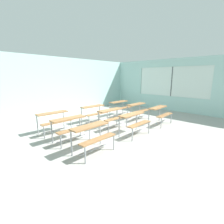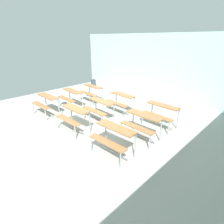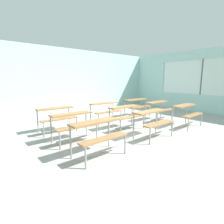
{
  "view_description": "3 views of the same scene",
  "coord_description": "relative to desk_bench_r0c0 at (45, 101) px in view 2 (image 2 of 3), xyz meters",
  "views": [
    {
      "loc": [
        -4.34,
        -3.59,
        2.01
      ],
      "look_at": [
        0.03,
        0.6,
        0.66
      ],
      "focal_mm": 25.79,
      "sensor_mm": 36.0,
      "label": 1
    },
    {
      "loc": [
        4.55,
        -3.25,
        2.77
      ],
      "look_at": [
        0.59,
        0.75,
        0.45
      ],
      "focal_mm": 28.69,
      "sensor_mm": 36.0,
      "label": 2
    },
    {
      "loc": [
        -3.8,
        -3.3,
        1.6
      ],
      "look_at": [
        -0.38,
        0.8,
        0.59
      ],
      "focal_mm": 28.0,
      "sensor_mm": 36.0,
      "label": 3
    }
  ],
  "objects": [
    {
      "name": "trash_bin",
      "position": [
        -2.21,
        4.18,
        -0.36
      ],
      "size": [
        0.3,
        0.3,
        0.41
      ],
      "primitive_type": "cylinder",
      "color": "#333842",
      "rests_on": "ground"
    },
    {
      "name": "desk_bench_r0c2",
      "position": [
        3.65,
        -0.03,
        0.0
      ],
      "size": [
        1.12,
        0.63,
        0.74
      ],
      "rotation": [
        0.0,
        0.0,
        0.04
      ],
      "color": "olive",
      "rests_on": "ground"
    },
    {
      "name": "desk_bench_r0c1",
      "position": [
        1.85,
        0.01,
        0.0
      ],
      "size": [
        1.1,
        0.6,
        0.74
      ],
      "rotation": [
        0.0,
        0.0,
        0.01
      ],
      "color": "olive",
      "rests_on": "ground"
    },
    {
      "name": "desk_bench_r2c2",
      "position": [
        3.65,
        2.21,
        0.0
      ],
      "size": [
        1.11,
        0.61,
        0.74
      ],
      "rotation": [
        0.0,
        0.0,
        -0.02
      ],
      "color": "olive",
      "rests_on": "ground"
    },
    {
      "name": "ground",
      "position": [
        1.8,
        0.45,
        -0.59
      ],
      "size": [
        10.0,
        9.0,
        0.05
      ],
      "primitive_type": "cube",
      "color": "#9E9E99"
    },
    {
      "name": "desk_bench_r1c1",
      "position": [
        1.87,
        1.07,
        0.0
      ],
      "size": [
        1.12,
        0.63,
        0.74
      ],
      "rotation": [
        0.0,
        0.0,
        -0.03
      ],
      "color": "olive",
      "rests_on": "ground"
    },
    {
      "name": "desk_bench_r2c1",
      "position": [
        1.88,
        2.18,
        0.0
      ],
      "size": [
        1.13,
        0.64,
        0.74
      ],
      "rotation": [
        0.0,
        0.0,
        -0.05
      ],
      "color": "olive",
      "rests_on": "ground"
    },
    {
      "name": "desk_bench_r1c2",
      "position": [
        3.68,
        1.11,
        0.0
      ],
      "size": [
        1.1,
        0.59,
        0.74
      ],
      "rotation": [
        0.0,
        0.0,
        0.0
      ],
      "color": "olive",
      "rests_on": "ground"
    },
    {
      "name": "wall_back",
      "position": [
        1.8,
        4.95,
        0.94
      ],
      "size": [
        10.0,
        0.12,
        3.0
      ],
      "primitive_type": "cube",
      "color": "#A8D1CC",
      "rests_on": "ground"
    },
    {
      "name": "desk_bench_r1c0",
      "position": [
        0.02,
        1.1,
        0.0
      ],
      "size": [
        1.12,
        0.63,
        0.74
      ],
      "rotation": [
        0.0,
        0.0,
        -0.04
      ],
      "color": "olive",
      "rests_on": "ground"
    },
    {
      "name": "desk_bench_r0c0",
      "position": [
        0.0,
        0.0,
        0.0
      ],
      "size": [
        1.11,
        0.61,
        0.74
      ],
      "rotation": [
        0.0,
        0.0,
        0.02
      ],
      "color": "olive",
      "rests_on": "ground"
    },
    {
      "name": "desk_bench_r2c0",
      "position": [
        0.04,
        2.21,
        0.0
      ],
      "size": [
        1.12,
        0.63,
        0.74
      ],
      "rotation": [
        0.0,
        0.0,
        -0.03
      ],
      "color": "olive",
      "rests_on": "ground"
    }
  ]
}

